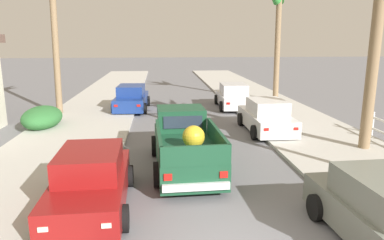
{
  "coord_description": "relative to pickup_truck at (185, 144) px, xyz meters",
  "views": [
    {
      "loc": [
        -1.51,
        -6.33,
        4.29
      ],
      "look_at": [
        -0.27,
        7.24,
        1.2
      ],
      "focal_mm": 33.56,
      "sensor_mm": 36.0,
      "label": 1
    }
  ],
  "objects": [
    {
      "name": "hedge_bush",
      "position": [
        -6.55,
        5.96,
        -0.24
      ],
      "size": [
        1.8,
        2.8,
        1.1
      ],
      "primitive_type": "ellipsoid",
      "color": "#2D6B33",
      "rests_on": "ground"
    },
    {
      "name": "car_left_near",
      "position": [
        4.15,
        4.38,
        -0.08
      ],
      "size": [
        2.04,
        4.27,
        1.54
      ],
      "color": "silver",
      "rests_on": "ground"
    },
    {
      "name": "pickup_truck",
      "position": [
        0.0,
        0.0,
        0.0
      ],
      "size": [
        2.35,
        5.27,
        1.8
      ],
      "color": "#19472D",
      "rests_on": "ground"
    },
    {
      "name": "car_right_mid",
      "position": [
        -2.55,
        10.35,
        -0.08
      ],
      "size": [
        2.17,
        4.32,
        1.54
      ],
      "color": "navy",
      "rests_on": "ground"
    },
    {
      "name": "car_left_far",
      "position": [
        3.83,
        10.52,
        -0.08
      ],
      "size": [
        2.14,
        4.31,
        1.54
      ],
      "color": "silver",
      "rests_on": "ground"
    },
    {
      "name": "curb_right",
      "position": [
        5.08,
        6.65,
        -0.74
      ],
      "size": [
        0.16,
        60.0,
        0.1
      ],
      "primitive_type": "cube",
      "color": "silver",
      "rests_on": "ground"
    },
    {
      "name": "palm_tree_right_mid",
      "position": [
        7.22,
        12.65,
        5.78
      ],
      "size": [
        3.38,
        3.79,
        8.21
      ],
      "color": "#846B4C",
      "rests_on": "ground"
    },
    {
      "name": "sidewalk_right",
      "position": [
        6.09,
        6.65,
        -0.73
      ],
      "size": [
        4.83,
        60.0,
        0.12
      ],
      "primitive_type": "cube",
      "color": "beige",
      "rests_on": "ground"
    },
    {
      "name": "curb_left",
      "position": [
        -3.7,
        6.65,
        -0.74
      ],
      "size": [
        0.16,
        60.0,
        0.1
      ],
      "primitive_type": "cube",
      "color": "silver",
      "rests_on": "ground"
    },
    {
      "name": "car_left_mid",
      "position": [
        -2.63,
        -2.85,
        -0.08
      ],
      "size": [
        2.13,
        4.3,
        1.54
      ],
      "color": "maroon",
      "rests_on": "ground"
    },
    {
      "name": "sidewalk_left",
      "position": [
        -4.72,
        6.65,
        -0.73
      ],
      "size": [
        4.83,
        60.0,
        0.12
      ],
      "primitive_type": "cube",
      "color": "beige",
      "rests_on": "ground"
    }
  ]
}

